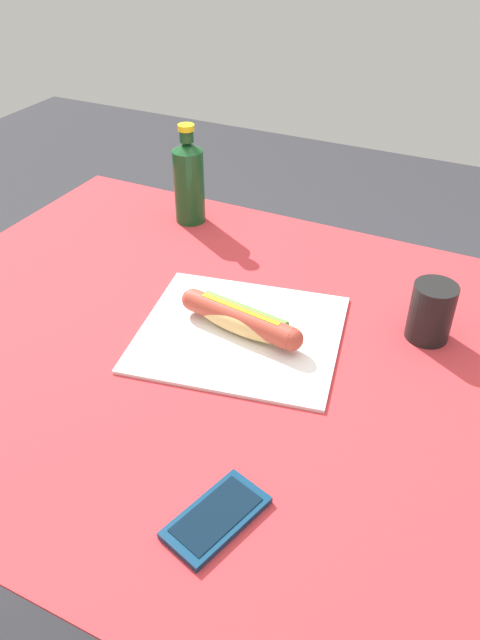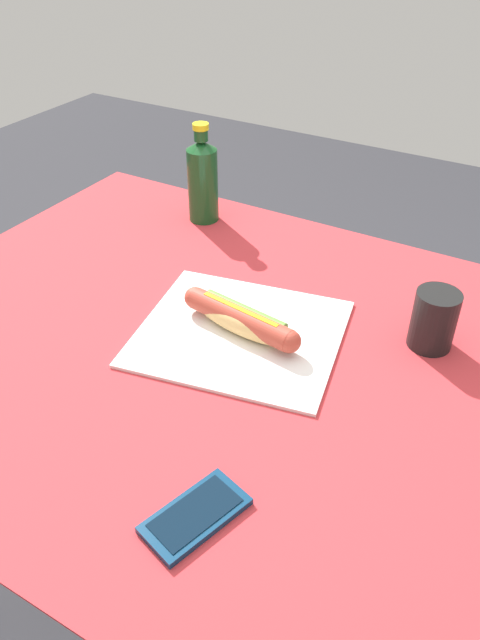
{
  "view_description": "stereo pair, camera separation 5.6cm",
  "coord_description": "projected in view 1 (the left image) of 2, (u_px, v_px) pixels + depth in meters",
  "views": [
    {
      "loc": [
        0.4,
        -0.69,
        1.4
      ],
      "look_at": [
        0.05,
        0.04,
        0.8
      ],
      "focal_mm": 34.27,
      "sensor_mm": 36.0,
      "label": 1
    },
    {
      "loc": [
        0.45,
        -0.66,
        1.4
      ],
      "look_at": [
        0.05,
        0.04,
        0.8
      ],
      "focal_mm": 34.27,
      "sensor_mm": 36.0,
      "label": 2
    }
  ],
  "objects": [
    {
      "name": "paper_wrapper",
      "position": [
        240.0,
        333.0,
        1.02
      ],
      "size": [
        0.38,
        0.35,
        0.01
      ],
      "primitive_type": "cube",
      "rotation": [
        0.0,
        0.0,
        0.19
      ],
      "color": "silver",
      "rests_on": "dining_table"
    },
    {
      "name": "drinking_cup",
      "position": [
        431.0,
        312.0,
        0.99
      ],
      "size": [
        0.07,
        0.07,
        0.1
      ],
      "primitive_type": "cylinder",
      "color": "black",
      "rests_on": "dining_table"
    },
    {
      "name": "ground_plane",
      "position": [
        215.0,
        592.0,
        1.47
      ],
      "size": [
        6.0,
        6.0,
        0.0
      ],
      "primitive_type": "plane",
      "color": "#2D2D33",
      "rests_on": "ground"
    },
    {
      "name": "hot_dog",
      "position": [
        240.0,
        319.0,
        1.0
      ],
      "size": [
        0.23,
        0.07,
        0.05
      ],
      "color": "#DBB26B",
      "rests_on": "paper_wrapper"
    },
    {
      "name": "soda_bottle",
      "position": [
        189.0,
        180.0,
        1.3
      ],
      "size": [
        0.07,
        0.07,
        0.21
      ],
      "color": "#14471E",
      "rests_on": "dining_table"
    },
    {
      "name": "cell_phone",
      "position": [
        216.0,
        517.0,
        0.73
      ],
      "size": [
        0.1,
        0.14,
        0.01
      ],
      "color": "#0A2D4C",
      "rests_on": "dining_table"
    },
    {
      "name": "dining_table",
      "position": [
        206.0,
        399.0,
        1.09
      ],
      "size": [
        1.14,
        0.95,
        0.77
      ],
      "color": "brown",
      "rests_on": "ground"
    }
  ]
}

